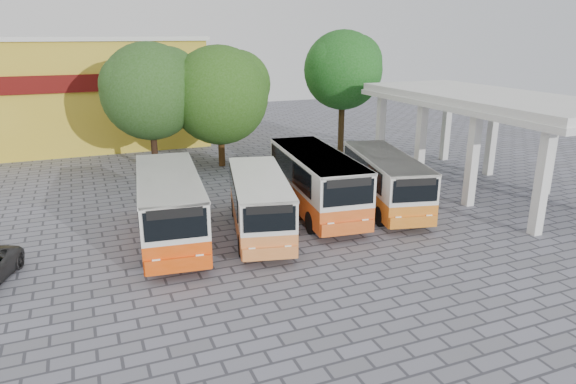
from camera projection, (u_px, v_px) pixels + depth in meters
name	position (u px, v px, depth m)	size (l,w,h in m)	color
ground	(352.00, 239.00, 22.23)	(90.00, 90.00, 0.00)	slate
terminal_shelter	(488.00, 102.00, 28.08)	(6.80, 15.80, 5.40)	silver
shophouse_block	(68.00, 92.00, 40.01)	(20.40, 10.40, 8.30)	gold
bus_far_left	(170.00, 203.00, 21.64)	(3.33, 8.36, 2.93)	#E64808
bus_centre_left	(259.00, 201.00, 22.50)	(3.81, 7.69, 2.64)	orange
bus_centre_right	(316.00, 179.00, 25.10)	(3.42, 8.56, 3.00)	#DF5719
bus_far_right	(385.00, 178.00, 25.76)	(3.96, 8.00, 2.74)	orange
tree_left	(151.00, 88.00, 32.16)	(6.40, 6.10, 8.09)	black
tree_middle	(220.00, 92.00, 33.14)	(6.69, 6.37, 7.88)	#452B12
tree_right	(344.00, 67.00, 36.80)	(5.92, 5.64, 8.82)	#3D2B14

